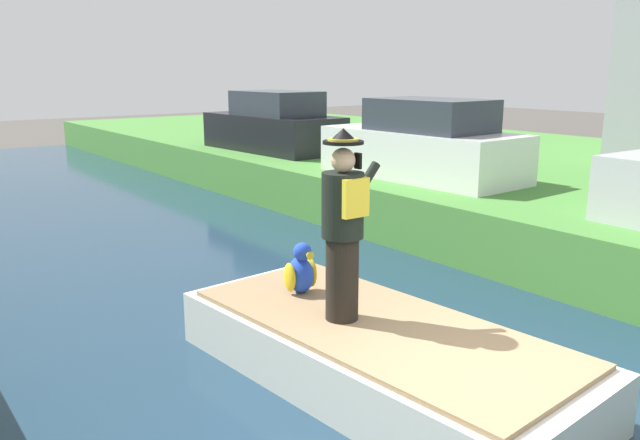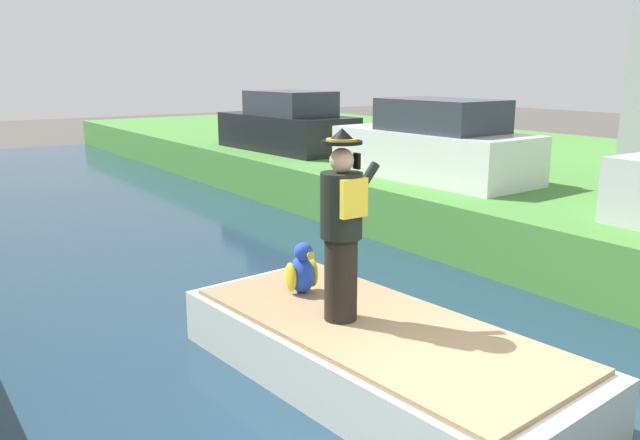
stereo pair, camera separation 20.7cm
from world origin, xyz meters
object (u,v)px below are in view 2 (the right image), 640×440
(parrot_plush, at_px, (302,271))
(parked_car_white, at_px, (434,145))
(parked_car_dark, at_px, (287,126))
(person_pirate, at_px, (342,227))
(boat, at_px, (375,353))

(parrot_plush, distance_m, parked_car_white, 6.11)
(parked_car_white, xyz_separation_m, parked_car_dark, (0.00, 5.27, 0.00))
(person_pirate, distance_m, parrot_plush, 1.09)
(parked_car_dark, bearing_deg, parked_car_white, -90.00)
(boat, height_order, person_pirate, person_pirate)
(parrot_plush, bearing_deg, person_pirate, -96.87)
(boat, xyz_separation_m, parked_car_white, (5.04, 4.36, 1.27))
(boat, height_order, parrot_plush, parrot_plush)
(boat, bearing_deg, parrot_plush, 94.77)
(boat, height_order, parked_car_white, parked_car_white)
(boat, distance_m, parked_car_white, 6.78)
(person_pirate, height_order, parked_car_white, person_pirate)
(parrot_plush, xyz_separation_m, parked_car_white, (5.14, 3.22, 0.71))
(person_pirate, bearing_deg, parked_car_white, 42.09)
(parrot_plush, height_order, parked_car_dark, parked_car_dark)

